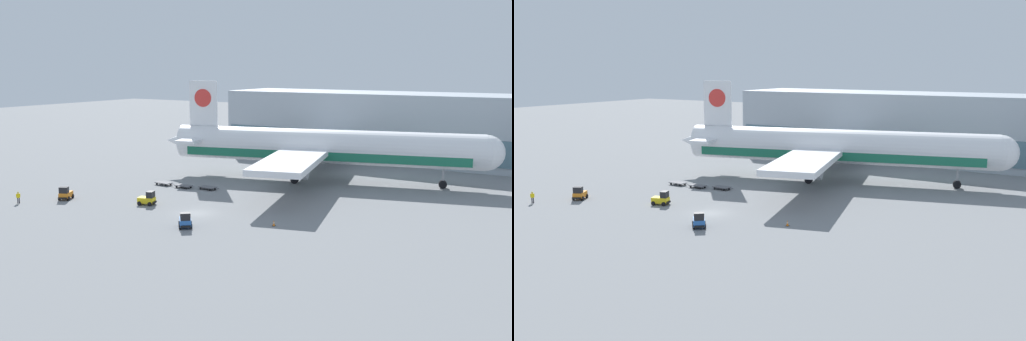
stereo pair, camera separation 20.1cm
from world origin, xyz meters
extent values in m
plane|color=slate|center=(0.00, 0.00, 0.00)|extent=(400.00, 400.00, 0.00)
cube|color=#9EA8B2|center=(16.38, 59.09, 7.00)|extent=(90.00, 18.00, 14.00)
cube|color=slate|center=(16.38, 49.99, 3.85)|extent=(88.20, 0.20, 4.90)
cylinder|color=white|center=(5.40, 28.72, 6.10)|extent=(51.78, 18.73, 5.80)
cube|color=#196B4C|center=(5.40, 28.72, 4.79)|extent=(47.73, 17.57, 1.45)
sphere|color=white|center=(30.56, 35.28, 6.10)|extent=(5.68, 5.68, 5.68)
cone|color=white|center=(-19.76, 22.16, 6.10)|extent=(7.56, 6.94, 5.51)
cube|color=white|center=(-15.73, 23.21, 13.00)|extent=(5.14, 1.74, 8.00)
cylinder|color=red|center=(-15.73, 23.21, 13.96)|extent=(3.24, 1.34, 3.20)
cube|color=white|center=(-16.74, 22.95, 6.68)|extent=(6.76, 13.49, 0.50)
cube|color=white|center=(2.88, 28.07, 5.38)|extent=(19.85, 48.47, 0.90)
cylinder|color=#9EA0A5|center=(5.43, 18.31, 3.58)|extent=(4.77, 3.77, 2.80)
cylinder|color=#9EA0A5|center=(0.34, 37.82, 3.58)|extent=(4.77, 3.77, 2.80)
cylinder|color=#9EA0A5|center=(24.52, 33.71, 2.65)|extent=(0.36, 0.36, 4.00)
cylinder|color=black|center=(24.52, 33.71, 0.65)|extent=(1.49, 1.20, 1.30)
cylinder|color=#9EA0A5|center=(2.18, 24.58, 2.65)|extent=(0.36, 0.36, 4.00)
cylinder|color=black|center=(2.18, 24.58, 0.65)|extent=(1.49, 1.20, 1.30)
cylinder|color=#9EA0A5|center=(0.57, 30.77, 2.65)|extent=(0.36, 0.36, 4.00)
cylinder|color=black|center=(0.57, 30.77, 0.65)|extent=(1.49, 1.20, 1.30)
cube|color=orange|center=(-21.57, -3.53, 0.70)|extent=(2.32, 2.69, 0.80)
cube|color=black|center=(-21.27, -4.11, 1.55)|extent=(1.52, 1.38, 0.90)
cube|color=black|center=(-20.99, -4.62, 0.42)|extent=(1.19, 0.73, 0.24)
cylinder|color=black|center=(-20.58, -3.91, 0.30)|extent=(0.49, 0.64, 0.60)
cylinder|color=black|center=(-21.81, -4.57, 0.30)|extent=(0.49, 0.64, 0.60)
cylinder|color=black|center=(-21.33, -2.49, 0.30)|extent=(0.49, 0.64, 0.60)
cylinder|color=black|center=(-22.57, -3.15, 0.30)|extent=(0.49, 0.64, 0.60)
cube|color=yellow|center=(-8.96, 0.15, 0.70)|extent=(2.61, 2.03, 0.80)
cube|color=black|center=(-8.34, 0.34, 1.55)|extent=(1.23, 1.45, 0.90)
cube|color=black|center=(-7.79, 0.51, 0.42)|extent=(0.53, 1.25, 0.24)
cylinder|color=black|center=(-8.41, 1.05, 0.30)|extent=(0.64, 0.41, 0.60)
cylinder|color=black|center=(-7.99, -0.28, 0.30)|extent=(0.64, 0.41, 0.60)
cylinder|color=black|center=(-9.94, 0.57, 0.30)|extent=(0.64, 0.41, 0.60)
cylinder|color=black|center=(-9.52, -0.76, 0.30)|extent=(0.64, 0.41, 0.60)
cube|color=#2D66B7|center=(3.03, -6.12, 0.70)|extent=(2.56, 2.66, 0.80)
cube|color=black|center=(3.46, -6.61, 1.55)|extent=(1.53, 1.49, 0.90)
cube|color=black|center=(3.83, -7.06, 0.42)|extent=(1.06, 0.94, 0.24)
cylinder|color=black|center=(4.09, -6.28, 0.30)|extent=(0.57, 0.61, 0.60)
cylinder|color=black|center=(3.02, -7.19, 0.30)|extent=(0.57, 0.61, 0.60)
cylinder|color=black|center=(3.05, -5.05, 0.30)|extent=(0.57, 0.61, 0.60)
cylinder|color=black|center=(1.98, -5.96, 0.30)|extent=(0.57, 0.61, 0.60)
cube|color=#56565B|center=(-15.85, 11.95, 0.42)|extent=(2.86, 1.62, 0.12)
cube|color=#56565B|center=(-14.00, 11.87, 0.42)|extent=(0.90, 0.12, 0.08)
cylinder|color=black|center=(-14.84, 12.54, 0.18)|extent=(0.37, 0.16, 0.36)
cylinder|color=black|center=(-14.90, 11.27, 0.18)|extent=(0.37, 0.16, 0.36)
cylinder|color=black|center=(-16.80, 12.62, 0.18)|extent=(0.37, 0.16, 0.36)
cylinder|color=black|center=(-16.85, 11.35, 0.18)|extent=(0.37, 0.16, 0.36)
cube|color=#56565B|center=(-11.59, 11.91, 0.42)|extent=(2.86, 1.62, 0.12)
cube|color=#56565B|center=(-9.74, 11.83, 0.42)|extent=(0.90, 0.12, 0.08)
cylinder|color=black|center=(-10.58, 12.51, 0.18)|extent=(0.37, 0.16, 0.36)
cylinder|color=black|center=(-10.64, 11.23, 0.18)|extent=(0.37, 0.16, 0.36)
cylinder|color=black|center=(-12.54, 12.59, 0.18)|extent=(0.37, 0.16, 0.36)
cylinder|color=black|center=(-12.60, 11.32, 0.18)|extent=(0.37, 0.16, 0.36)
cube|color=#56565B|center=(-7.49, 12.93, 0.42)|extent=(2.86, 1.62, 0.12)
cube|color=#56565B|center=(-5.65, 12.85, 0.42)|extent=(0.90, 0.12, 0.08)
cylinder|color=black|center=(-6.49, 13.53, 0.18)|extent=(0.37, 0.16, 0.36)
cylinder|color=black|center=(-6.54, 12.25, 0.18)|extent=(0.37, 0.16, 0.36)
cylinder|color=black|center=(-8.44, 13.61, 0.18)|extent=(0.37, 0.16, 0.36)
cylinder|color=black|center=(-8.50, 12.34, 0.18)|extent=(0.37, 0.16, 0.36)
cylinder|color=black|center=(-25.31, -8.81, 0.41)|extent=(0.14, 0.14, 0.82)
cylinder|color=black|center=(-25.40, -8.99, 0.41)|extent=(0.14, 0.14, 0.82)
cube|color=yellow|center=(-25.35, -8.90, 1.13)|extent=(0.36, 0.42, 0.61)
cylinder|color=yellow|center=(-25.24, -8.69, 1.16)|extent=(0.09, 0.09, 0.55)
cylinder|color=yellow|center=(-25.46, -9.12, 1.16)|extent=(0.09, 0.09, 0.55)
sphere|color=#846047|center=(-25.35, -8.90, 1.54)|extent=(0.22, 0.22, 0.22)
sphere|color=yellow|center=(-25.35, -8.90, 1.60)|extent=(0.21, 0.21, 0.21)
cube|color=black|center=(12.08, 0.05, 0.02)|extent=(0.40, 0.40, 0.04)
cone|color=orange|center=(12.08, 0.05, 0.38)|extent=(0.32, 0.32, 0.67)
cylinder|color=white|center=(12.08, 0.05, 0.41)|extent=(0.19, 0.19, 0.09)
camera|label=1|loc=(45.84, -59.47, 19.59)|focal=40.00mm
camera|label=2|loc=(46.01, -59.37, 19.59)|focal=40.00mm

